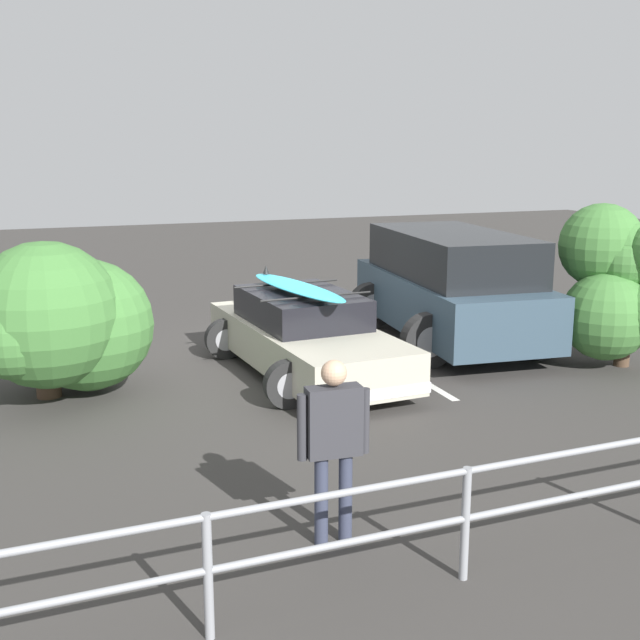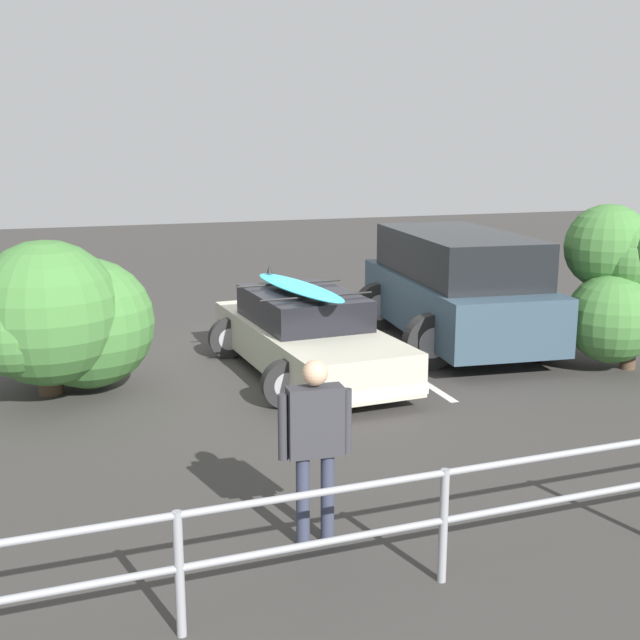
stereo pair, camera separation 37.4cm
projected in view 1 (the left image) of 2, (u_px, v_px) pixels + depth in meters
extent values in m
cube|color=#383533|center=(282.00, 364.00, 12.56)|extent=(44.00, 44.00, 0.02)
cube|color=silver|center=(395.00, 364.00, 12.49)|extent=(0.12, 3.82, 0.00)
cube|color=#B7B29E|center=(306.00, 343.00, 11.89)|extent=(1.93, 4.41, 0.58)
cube|color=black|center=(301.00, 307.00, 11.93)|extent=(1.58, 2.16, 0.45)
cube|color=silver|center=(373.00, 395.00, 10.06)|extent=(1.66, 0.22, 0.14)
cube|color=silver|center=(258.00, 325.00, 13.80)|extent=(1.66, 0.22, 0.14)
cylinder|color=black|center=(399.00, 369.00, 11.08)|extent=(0.64, 0.18, 0.64)
cylinder|color=#99999E|center=(399.00, 369.00, 11.08)|extent=(0.35, 0.19, 0.35)
cylinder|color=black|center=(288.00, 384.00, 10.41)|extent=(0.64, 0.18, 0.64)
cylinder|color=#99999E|center=(288.00, 384.00, 10.41)|extent=(0.35, 0.19, 0.35)
cylinder|color=black|center=(320.00, 329.00, 13.45)|extent=(0.64, 0.18, 0.64)
cylinder|color=#99999E|center=(320.00, 329.00, 13.45)|extent=(0.35, 0.19, 0.35)
cylinder|color=black|center=(225.00, 339.00, 12.78)|extent=(0.64, 0.18, 0.64)
cylinder|color=#99999E|center=(225.00, 339.00, 12.78)|extent=(0.35, 0.19, 0.35)
cylinder|color=black|center=(317.00, 297.00, 11.37)|extent=(1.71, 0.15, 0.03)
cylinder|color=black|center=(287.00, 284.00, 12.38)|extent=(1.71, 0.15, 0.03)
ellipsoid|color=#33B7D6|center=(297.00, 287.00, 11.76)|extent=(0.93, 2.73, 0.09)
cone|color=black|center=(266.00, 269.00, 12.65)|extent=(0.10, 0.10, 0.14)
cube|color=#334756|center=(450.00, 302.00, 13.66)|extent=(2.29, 4.65, 0.89)
cube|color=black|center=(452.00, 254.00, 13.48)|extent=(2.05, 3.65, 0.74)
cylinder|color=black|center=(401.00, 274.00, 15.85)|extent=(0.79, 0.25, 0.78)
cylinder|color=black|center=(541.00, 333.00, 12.70)|extent=(0.86, 0.22, 0.86)
cylinder|color=#99999E|center=(541.00, 333.00, 12.70)|extent=(0.47, 0.23, 0.47)
cylinder|color=black|center=(428.00, 341.00, 12.21)|extent=(0.86, 0.22, 0.86)
cylinder|color=#99999E|center=(428.00, 341.00, 12.21)|extent=(0.47, 0.23, 0.47)
cylinder|color=black|center=(467.00, 301.00, 15.24)|extent=(0.86, 0.22, 0.86)
cylinder|color=#99999E|center=(467.00, 301.00, 15.24)|extent=(0.47, 0.23, 0.47)
cylinder|color=black|center=(371.00, 306.00, 14.75)|extent=(0.86, 0.22, 0.86)
cylinder|color=#99999E|center=(371.00, 306.00, 14.75)|extent=(0.47, 0.23, 0.47)
cylinder|color=#33384C|center=(345.00, 497.00, 6.92)|extent=(0.12, 0.12, 0.81)
cylinder|color=#33384C|center=(321.00, 501.00, 6.85)|extent=(0.12, 0.12, 0.81)
cube|color=#333338|center=(334.00, 421.00, 6.73)|extent=(0.48, 0.21, 0.61)
sphere|color=#D6A884|center=(334.00, 373.00, 6.64)|extent=(0.22, 0.22, 0.22)
cylinder|color=#333338|center=(365.00, 421.00, 6.82)|extent=(0.08, 0.08, 0.57)
cylinder|color=#333338|center=(302.00, 427.00, 6.65)|extent=(0.08, 0.08, 0.57)
cylinder|color=gray|center=(465.00, 524.00, 6.29)|extent=(0.07, 0.07, 0.95)
cylinder|color=gray|center=(208.00, 577.00, 5.52)|extent=(0.07, 0.07, 0.95)
cylinder|color=gray|center=(468.00, 471.00, 6.19)|extent=(8.27, 0.33, 0.06)
cylinder|color=gray|center=(465.00, 519.00, 6.28)|extent=(8.27, 0.33, 0.06)
cylinder|color=#4C3828|center=(49.00, 384.00, 10.88)|extent=(0.33, 0.33, 0.37)
sphere|color=#427A38|center=(36.00, 308.00, 10.35)|extent=(1.47, 1.47, 1.47)
sphere|color=#427A38|center=(16.00, 335.00, 9.97)|extent=(1.14, 1.14, 1.14)
sphere|color=#427A38|center=(87.00, 325.00, 10.84)|extent=(1.79, 1.79, 1.79)
sphere|color=#427A38|center=(47.00, 315.00, 10.33)|extent=(1.91, 1.91, 1.91)
sphere|color=#427A38|center=(57.00, 317.00, 11.07)|extent=(1.72, 1.72, 1.72)
cylinder|color=#4C3828|center=(622.00, 350.00, 12.36)|extent=(0.24, 0.24, 0.51)
sphere|color=#427A38|center=(606.00, 316.00, 12.14)|extent=(1.35, 1.35, 1.35)
sphere|color=#427A38|center=(601.00, 245.00, 12.36)|extent=(1.30, 1.30, 1.30)
sphere|color=#427A38|center=(624.00, 249.00, 12.13)|extent=(0.87, 0.87, 0.87)
sphere|color=#427A38|center=(614.00, 320.00, 12.00)|extent=(0.81, 0.81, 0.81)
sphere|color=#427A38|center=(625.00, 261.00, 12.11)|extent=(0.91, 0.91, 0.91)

